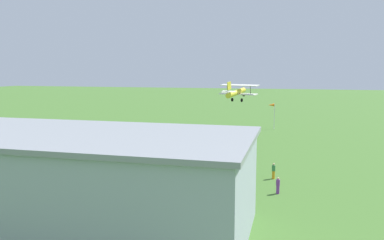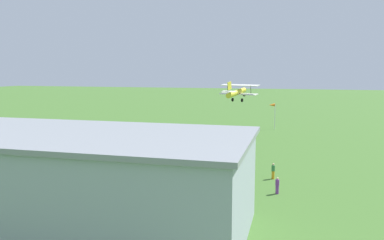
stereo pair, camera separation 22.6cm
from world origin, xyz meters
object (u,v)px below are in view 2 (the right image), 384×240
(person_near_hangar_door, at_px, (277,186))
(windsock, at_px, (272,107))
(person_at_fence_line, at_px, (273,171))
(person_walking_on_apron, at_px, (20,156))
(biplane, at_px, (237,92))
(hangar, at_px, (30,176))
(person_watching_takeoff, at_px, (178,166))

(person_near_hangar_door, xyz_separation_m, windsock, (3.51, -42.97, 3.83))
(person_at_fence_line, bearing_deg, person_walking_on_apron, 1.58)
(biplane, height_order, person_walking_on_apron, biplane)
(hangar, relative_size, windsock, 6.57)
(person_near_hangar_door, bearing_deg, person_watching_takeoff, -23.08)
(person_walking_on_apron, relative_size, person_watching_takeoff, 1.04)
(hangar, xyz_separation_m, person_near_hangar_door, (-18.43, -12.35, -2.87))
(hangar, relative_size, person_watching_takeoff, 21.64)
(hangar, bearing_deg, biplane, -103.18)
(person_at_fence_line, relative_size, person_watching_takeoff, 1.11)
(person_walking_on_apron, distance_m, person_at_fence_line, 32.63)
(hangar, distance_m, biplane, 43.13)
(windsock, bearing_deg, person_near_hangar_door, 94.67)
(person_at_fence_line, distance_m, windsock, 38.00)
(biplane, relative_size, person_near_hangar_door, 4.48)
(person_walking_on_apron, height_order, windsock, windsock)
(person_near_hangar_door, bearing_deg, biplane, -73.60)
(person_walking_on_apron, bearing_deg, person_watching_takeoff, -178.30)
(hangar, relative_size, biplane, 4.68)
(biplane, height_order, person_at_fence_line, biplane)
(person_watching_takeoff, bearing_deg, person_walking_on_apron, 1.70)
(person_walking_on_apron, xyz_separation_m, person_near_hangar_door, (-33.35, 4.36, -0.01))
(biplane, height_order, person_watching_takeoff, biplane)
(biplane, xyz_separation_m, windsock, (-5.14, -13.56, -3.66))
(person_at_fence_line, distance_m, person_watching_takeoff, 11.01)
(windsock, bearing_deg, hangar, 74.91)
(person_walking_on_apron, distance_m, person_watching_takeoff, 21.62)
(biplane, distance_m, person_watching_takeoff, 25.72)
(hangar, xyz_separation_m, person_walking_on_apron, (14.92, -16.71, -2.86))
(biplane, distance_m, windsock, 14.96)
(biplane, height_order, windsock, biplane)
(person_at_fence_line, height_order, person_watching_takeoff, person_at_fence_line)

